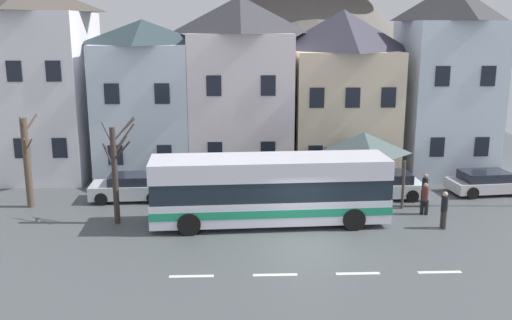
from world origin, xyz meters
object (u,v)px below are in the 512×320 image
(pedestrian_00, at_px, (425,198))
(pedestrian_02, at_px, (425,188))
(townhouse_03, at_px, (341,92))
(parked_car_01, at_px, (487,182))
(bus_shelter, at_px, (364,143))
(townhouse_01, at_px, (145,100))
(townhouse_00, at_px, (37,81))
(bare_tree_00, at_px, (27,161))
(bare_tree_01, at_px, (116,171))
(townhouse_04, at_px, (446,81))
(townhouse_02, at_px, (240,86))
(public_bench, at_px, (314,180))
(hilltop_castle, at_px, (306,26))
(parked_car_00, at_px, (130,187))
(transit_bus, at_px, (270,191))
(parked_car_02, at_px, (383,185))
(pedestrian_01, at_px, (444,209))

(pedestrian_00, relative_size, pedestrian_02, 0.91)
(townhouse_03, height_order, parked_car_01, townhouse_03)
(bus_shelter, bearing_deg, townhouse_03, 90.94)
(pedestrian_00, bearing_deg, townhouse_03, 106.50)
(townhouse_01, relative_size, parked_car_01, 2.16)
(townhouse_00, bearing_deg, townhouse_03, 0.02)
(bare_tree_00, bearing_deg, bare_tree_01, -27.80)
(townhouse_04, bearing_deg, bus_shelter, -138.12)
(townhouse_04, relative_size, pedestrian_00, 7.23)
(townhouse_02, height_order, public_bench, townhouse_02)
(townhouse_01, height_order, hilltop_castle, hilltop_castle)
(townhouse_00, relative_size, parked_car_00, 2.84)
(townhouse_00, relative_size, pedestrian_02, 6.63)
(transit_bus, bearing_deg, public_bench, 60.72)
(townhouse_01, bearing_deg, parked_car_01, -13.50)
(bare_tree_00, bearing_deg, bus_shelter, 2.42)
(bare_tree_00, bearing_deg, parked_car_01, 3.56)
(parked_car_02, height_order, pedestrian_02, pedestrian_02)
(townhouse_02, xyz_separation_m, bare_tree_00, (-10.47, -6.73, -2.91))
(townhouse_02, height_order, townhouse_04, townhouse_04)
(transit_bus, distance_m, bare_tree_01, 6.93)
(townhouse_01, distance_m, townhouse_03, 11.66)
(townhouse_01, relative_size, bare_tree_00, 1.98)
(pedestrian_00, bearing_deg, bus_shelter, 133.41)
(parked_car_02, bearing_deg, townhouse_00, -17.65)
(bus_shelter, bearing_deg, bare_tree_01, -164.77)
(bus_shelter, bearing_deg, townhouse_01, 155.94)
(parked_car_00, height_order, bare_tree_01, bare_tree_01)
(townhouse_03, bearing_deg, bare_tree_00, -158.03)
(parked_car_00, bearing_deg, pedestrian_02, 171.21)
(public_bench, bearing_deg, pedestrian_01, -53.38)
(bare_tree_01, bearing_deg, bare_tree_00, 152.20)
(townhouse_02, xyz_separation_m, pedestrian_02, (8.97, -7.44, -4.28))
(pedestrian_00, bearing_deg, townhouse_00, 157.41)
(townhouse_02, distance_m, bus_shelter, 8.92)
(townhouse_02, relative_size, pedestrian_01, 6.18)
(pedestrian_02, bearing_deg, bus_shelter, 153.41)
(townhouse_01, height_order, pedestrian_02, townhouse_01)
(townhouse_03, height_order, pedestrian_01, townhouse_03)
(bare_tree_01, bearing_deg, townhouse_01, 89.21)
(parked_car_01, height_order, pedestrian_02, pedestrian_02)
(townhouse_00, bearing_deg, parked_car_00, -42.45)
(parked_car_02, distance_m, pedestrian_00, 3.04)
(townhouse_01, height_order, townhouse_02, townhouse_02)
(pedestrian_00, height_order, bare_tree_00, bare_tree_00)
(townhouse_01, distance_m, public_bench, 10.85)
(townhouse_02, height_order, parked_car_01, townhouse_02)
(pedestrian_00, xyz_separation_m, pedestrian_02, (0.38, 1.17, 0.15))
(pedestrian_01, xyz_separation_m, bare_tree_00, (-19.27, 3.81, 1.41))
(bus_shelter, height_order, pedestrian_00, bus_shelter)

